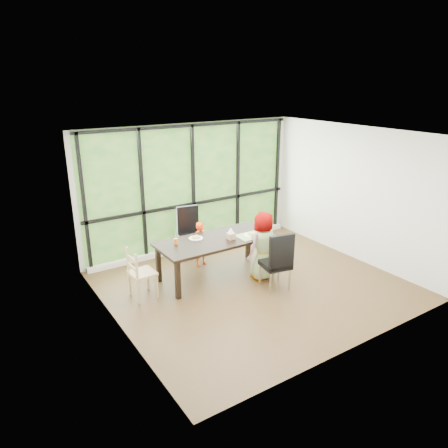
{
  "coord_description": "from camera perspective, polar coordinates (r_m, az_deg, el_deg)",
  "views": [
    {
      "loc": [
        -4.17,
        -5.43,
        3.56
      ],
      "look_at": [
        -0.26,
        0.6,
        1.05
      ],
      "focal_mm": 33.66,
      "sensor_mm": 36.0,
      "label": 1
    }
  ],
  "objects": [
    {
      "name": "window_mullions",
      "position": [
        8.96,
        -4.18,
        4.92
      ],
      "size": [
        4.8,
        0.06,
        2.65
      ],
      "primitive_type": null,
      "color": "black",
      "rests_on": "back_wall"
    },
    {
      "name": "child_older",
      "position": [
        7.72,
        5.28,
        -3.01
      ],
      "size": [
        0.67,
        0.48,
        1.29
      ],
      "primitive_type": "imported",
      "rotation": [
        0.0,
        0.0,
        3.25
      ],
      "color": "gray",
      "rests_on": "ground"
    },
    {
      "name": "straw_pink",
      "position": [
        7.98,
        5.77,
        -0.32
      ],
      "size": [
        0.01,
        0.04,
        0.2
      ],
      "primitive_type": "cylinder",
      "rotation": [
        0.14,
        0.0,
        0.0
      ],
      "color": "pink",
      "rests_on": "green_cup"
    },
    {
      "name": "chair_end_beech",
      "position": [
        7.25,
        -11.02,
        -6.54
      ],
      "size": [
        0.41,
        0.43,
        0.9
      ],
      "primitive_type": "cube",
      "rotation": [
        0.0,
        0.0,
        1.61
      ],
      "color": "tan",
      "rests_on": "ground"
    },
    {
      "name": "ground",
      "position": [
        7.71,
        4.07,
        -8.28
      ],
      "size": [
        5.0,
        5.0,
        0.0
      ],
      "primitive_type": "plane",
      "color": "black",
      "rests_on": "ground"
    },
    {
      "name": "chair_window_leather",
      "position": [
        8.62,
        -4.51,
        -1.33
      ],
      "size": [
        0.53,
        0.53,
        1.08
      ],
      "primitive_type": "cube",
      "rotation": [
        0.0,
        0.0,
        -0.17
      ],
      "color": "black",
      "rests_on": "ground"
    },
    {
      "name": "plate_far",
      "position": [
        7.76,
        -3.84,
        -1.95
      ],
      "size": [
        0.26,
        0.26,
        0.02
      ],
      "primitive_type": "cylinder",
      "color": "white",
      "rests_on": "dining_table"
    },
    {
      "name": "crepe_rolls_near",
      "position": [
        7.91,
        3.67,
        -1.33
      ],
      "size": [
        0.1,
        0.12,
        0.04
      ],
      "primitive_type": null,
      "color": "tan",
      "rests_on": "plate_near"
    },
    {
      "name": "plate_near",
      "position": [
        7.92,
        3.67,
        -1.51
      ],
      "size": [
        0.27,
        0.27,
        0.02
      ],
      "primitive_type": "cylinder",
      "color": "white",
      "rests_on": "dining_table"
    },
    {
      "name": "window_sill",
      "position": [
        9.33,
        -3.87,
        -2.89
      ],
      "size": [
        4.8,
        0.12,
        0.1
      ],
      "primitive_type": "cube",
      "color": "silver",
      "rests_on": "ground"
    },
    {
      "name": "straw_white",
      "position": [
        7.5,
        -6.59,
        -1.68
      ],
      "size": [
        0.01,
        0.04,
        0.2
      ],
      "primitive_type": "cylinder",
      "rotation": [
        0.14,
        0.0,
        0.0
      ],
      "color": "white",
      "rests_on": "orange_cup"
    },
    {
      "name": "child_toddler",
      "position": [
        8.32,
        -3.15,
        -2.72
      ],
      "size": [
        0.37,
        0.28,
        0.9
      ],
      "primitive_type": "imported",
      "rotation": [
        0.0,
        0.0,
        0.21
      ],
      "color": "#F7400A",
      "rests_on": "ground"
    },
    {
      "name": "chair_interior_leather",
      "position": [
        7.42,
        7.0,
        -4.91
      ],
      "size": [
        0.54,
        0.54,
        1.08
      ],
      "primitive_type": "cube",
      "rotation": [
        0.0,
        0.0,
        2.96
      ],
      "color": "black",
      "rests_on": "ground"
    },
    {
      "name": "placemat",
      "position": [
        7.9,
        3.6,
        -1.6
      ],
      "size": [
        0.51,
        0.38,
        0.01
      ],
      "primitive_type": "cube",
      "color": "tan",
      "rests_on": "dining_table"
    },
    {
      "name": "tissue_box",
      "position": [
        7.72,
        0.93,
        -1.64
      ],
      "size": [
        0.13,
        0.13,
        0.11
      ],
      "primitive_type": "cube",
      "color": "tan",
      "rests_on": "dining_table"
    },
    {
      "name": "white_mug",
      "position": [
        8.33,
        4.99,
        -0.2
      ],
      "size": [
        0.09,
        0.09,
        0.09
      ],
      "primitive_type": "cylinder",
      "color": "white",
      "rests_on": "dining_table"
    },
    {
      "name": "back_wall",
      "position": [
        9.01,
        -4.37,
        5.0
      ],
      "size": [
        5.0,
        0.0,
        5.0
      ],
      "primitive_type": "plane",
      "rotation": [
        1.57,
        0.0,
        0.0
      ],
      "color": "silver",
      "rests_on": "ground"
    },
    {
      "name": "crepe_rolls_far",
      "position": [
        7.75,
        -3.84,
        -1.77
      ],
      "size": [
        0.15,
        0.12,
        0.04
      ],
      "primitive_type": null,
      "color": "tan",
      "rests_on": "plate_far"
    },
    {
      "name": "dining_table",
      "position": [
        7.89,
        -1.01,
        -4.56
      ],
      "size": [
        2.23,
        0.98,
        0.75
      ],
      "primitive_type": "cube",
      "rotation": [
        0.0,
        0.0,
        -0.0
      ],
      "color": "black",
      "rests_on": "ground"
    },
    {
      "name": "foliage_backdrop",
      "position": [
        8.99,
        -4.3,
        4.97
      ],
      "size": [
        4.8,
        0.02,
        2.65
      ],
      "primitive_type": "cube",
      "color": "#254D1A",
      "rests_on": "back_wall"
    },
    {
      "name": "green_cup",
      "position": [
        8.01,
        5.74,
        -0.96
      ],
      "size": [
        0.07,
        0.07,
        0.11
      ],
      "primitive_type": "cylinder",
      "color": "green",
      "rests_on": "dining_table"
    },
    {
      "name": "orange_cup",
      "position": [
        7.53,
        -6.56,
        -2.35
      ],
      "size": [
        0.07,
        0.07,
        0.11
      ],
      "primitive_type": "cylinder",
      "color": "orange",
      "rests_on": "dining_table"
    },
    {
      "name": "tissue",
      "position": [
        7.68,
        0.94,
        -0.86
      ],
      "size": [
        0.12,
        0.12,
        0.11
      ],
      "primitive_type": "cone",
      "color": "white",
      "rests_on": "tissue_box"
    }
  ]
}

